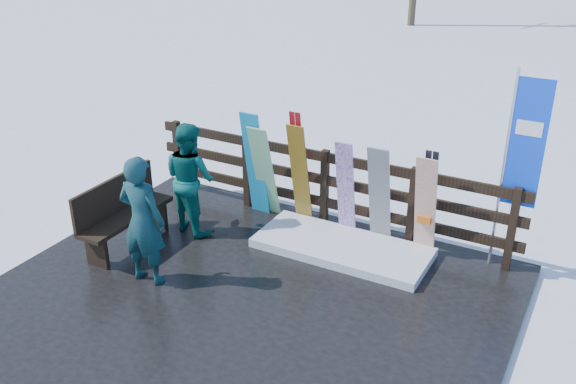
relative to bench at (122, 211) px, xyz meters
The scene contains 16 objects.
ground 2.24m from the bench, ahead, with size 700.00×700.00×0.00m, color white.
deck 2.23m from the bench, ahead, with size 6.00×5.00×0.08m, color black.
fence 2.83m from the bench, 40.91° to the left, with size 5.60×0.10×1.15m.
snow_patch 3.01m from the bench, 24.85° to the left, with size 2.35×1.00×0.12m, color white.
bench is the anchor object (origin of this frame).
snowboard_0 2.00m from the bench, 55.62° to the left, with size 0.30×0.03×1.66m, color #128FC6.
snowboard_1 2.08m from the bench, 52.16° to the left, with size 0.31×0.03×1.51m, color white.
snowboard_2 2.48m from the bench, 41.34° to the left, with size 0.26×0.03×1.62m, color orange.
snowboard_3 3.04m from the bench, 32.55° to the left, with size 0.25×0.03×1.48m, color white.
snowboard_4 3.46m from the bench, 28.17° to the left, with size 0.29×0.03×1.51m, color black.
snowboard_5 4.02m from the bench, 23.93° to the left, with size 0.28×0.03×1.47m, color white.
ski_pair_a 2.50m from the bench, 43.34° to the left, with size 0.16×0.31×1.74m.
ski_pair_b 4.08m from the bench, 24.69° to the left, with size 0.17×0.20×1.52m.
rental_flag 5.17m from the bench, 22.09° to the left, with size 0.45×0.04×2.60m.
person_front 1.06m from the bench, 32.52° to the right, with size 0.61×0.40×1.66m, color #185549.
person_back 1.03m from the bench, 56.39° to the left, with size 0.78×0.60×1.60m, color #0B5952.
Camera 1 is at (3.50, -5.34, 4.49)m, focal length 40.00 mm.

